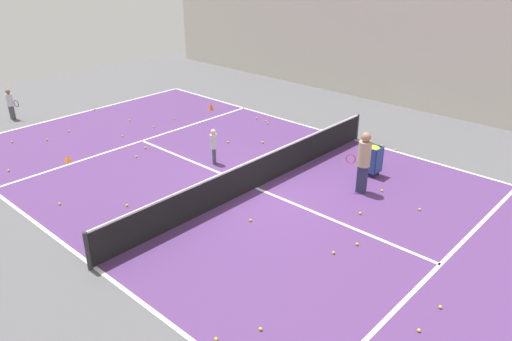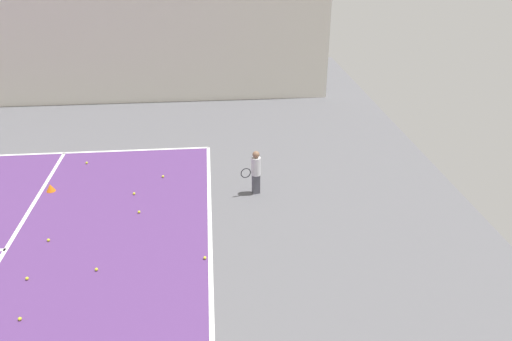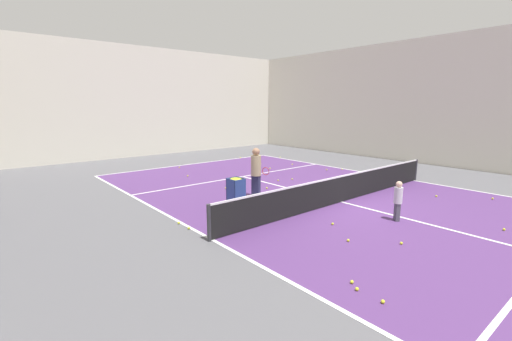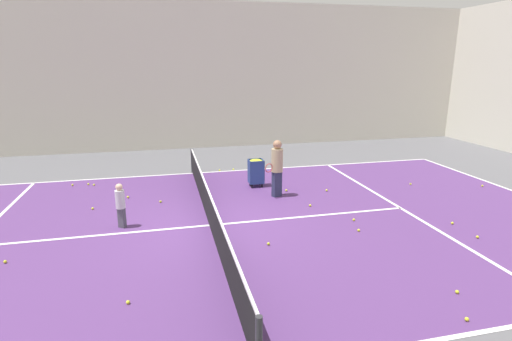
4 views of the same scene
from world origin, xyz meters
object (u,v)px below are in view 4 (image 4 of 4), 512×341
object	(u,v)px
child_midcourt	(120,203)
ball_cart	(256,168)
tennis_net	(209,208)
coach_at_net	(277,165)

from	to	relation	value
child_midcourt	ball_cart	bearing A→B (deg)	70.41
tennis_net	child_midcourt	distance (m)	2.26
ball_cart	tennis_net	bearing A→B (deg)	-32.71
child_midcourt	coach_at_net	bearing A→B (deg)	55.76
child_midcourt	ball_cart	distance (m)	4.98
tennis_net	coach_at_net	size ratio (longest dim) A/B	5.99
tennis_net	coach_at_net	bearing A→B (deg)	128.53
child_midcourt	ball_cart	size ratio (longest dim) A/B	1.23
ball_cart	coach_at_net	bearing A→B (deg)	18.03
tennis_net	ball_cart	xyz separation A→B (m)	(-3.09, 1.98, 0.17)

